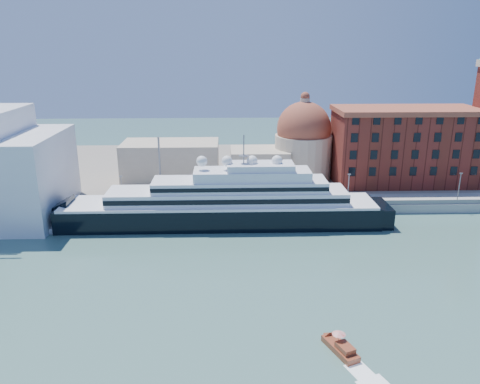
{
  "coord_description": "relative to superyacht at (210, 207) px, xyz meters",
  "views": [
    {
      "loc": [
        -2.59,
        -87.01,
        43.55
      ],
      "look_at": [
        0.69,
        18.0,
        10.11
      ],
      "focal_mm": 35.0,
      "sensor_mm": 36.0,
      "label": 1
    }
  ],
  "objects": [
    {
      "name": "land",
      "position": [
        6.77,
        52.0,
        -3.6
      ],
      "size": [
        260.0,
        72.0,
        2.0
      ],
      "primitive_type": "cube",
      "color": "slate",
      "rests_on": "ground"
    },
    {
      "name": "superyacht",
      "position": [
        0.0,
        0.0,
        0.0
      ],
      "size": [
        89.2,
        12.37,
        26.66
      ],
      "color": "black",
      "rests_on": "ground"
    },
    {
      "name": "warehouse",
      "position": [
        58.77,
        29.0,
        9.19
      ],
      "size": [
        43.0,
        19.0,
        23.25
      ],
      "color": "maroon",
      "rests_on": "land"
    },
    {
      "name": "lamp_posts",
      "position": [
        -5.9,
        9.27,
        5.24
      ],
      "size": [
        120.8,
        2.4,
        18.0
      ],
      "color": "slate",
      "rests_on": "quay"
    },
    {
      "name": "ground",
      "position": [
        6.77,
        -23.0,
        -4.6
      ],
      "size": [
        400.0,
        400.0,
        0.0
      ],
      "primitive_type": "plane",
      "color": "#38605B",
      "rests_on": "ground"
    },
    {
      "name": "water_taxi",
      "position": [
        20.91,
        -51.86,
        -3.82
      ],
      "size": [
        4.65,
        7.17,
        3.24
      ],
      "rotation": [
        0.0,
        0.0,
        0.38
      ],
      "color": "maroon",
      "rests_on": "ground"
    },
    {
      "name": "quay_fence",
      "position": [
        6.77,
        6.5,
        -1.5
      ],
      "size": [
        180.0,
        0.1,
        1.2
      ],
      "primitive_type": "cube",
      "color": "slate",
      "rests_on": "quay"
    },
    {
      "name": "quay",
      "position": [
        6.77,
        11.0,
        -3.35
      ],
      "size": [
        180.0,
        10.0,
        2.5
      ],
      "primitive_type": "cube",
      "color": "gray",
      "rests_on": "ground"
    },
    {
      "name": "church",
      "position": [
        13.16,
        34.72,
        6.31
      ],
      "size": [
        66.0,
        18.0,
        25.5
      ],
      "color": "beige",
      "rests_on": "land"
    },
    {
      "name": "service_barge",
      "position": [
        -32.88,
        -2.0,
        -3.86
      ],
      "size": [
        12.0,
        6.77,
        2.56
      ],
      "rotation": [
        0.0,
        0.0,
        0.28
      ],
      "color": "white",
      "rests_on": "ground"
    }
  ]
}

